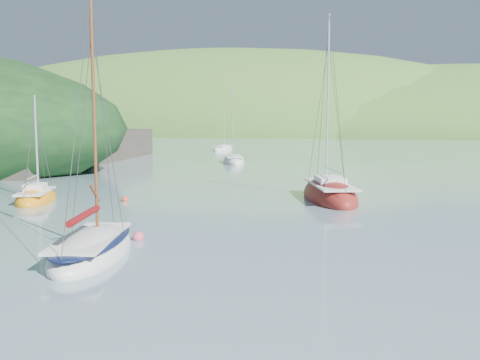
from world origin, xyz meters
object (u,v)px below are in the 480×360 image
(sloop_red, at_px, (329,196))
(distant_sloop_c, at_px, (223,149))
(daysailer_white, at_px, (92,249))
(sailboat_yellow, at_px, (36,198))
(distant_sloop_a, at_px, (234,161))

(sloop_red, distance_m, distant_sloop_c, 52.24)
(daysailer_white, distance_m, distant_sloop_c, 65.08)
(daysailer_white, xyz_separation_m, sloop_red, (6.34, 16.04, 0.00))
(daysailer_white, relative_size, distant_sloop_c, 1.16)
(daysailer_white, distance_m, sloop_red, 17.25)
(sailboat_yellow, bearing_deg, distant_sloop_a, 60.25)
(distant_sloop_c, bearing_deg, sailboat_yellow, -81.07)
(sloop_red, height_order, distant_sloop_a, sloop_red)
(distant_sloop_c, bearing_deg, distant_sloop_a, -66.05)
(daysailer_white, bearing_deg, distant_sloop_c, 88.61)
(daysailer_white, bearing_deg, distant_sloop_a, 84.51)
(distant_sloop_a, relative_size, distant_sloop_c, 1.08)
(sailboat_yellow, height_order, distant_sloop_c, distant_sloop_c)
(daysailer_white, xyz_separation_m, distant_sloop_c, (-16.83, 62.86, -0.07))
(sailboat_yellow, bearing_deg, daysailer_white, -69.27)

